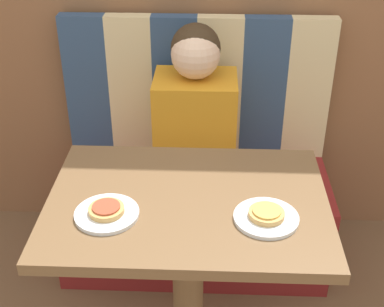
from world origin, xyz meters
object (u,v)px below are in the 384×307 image
at_px(person, 195,111).
at_px(pizza_left, 106,209).
at_px(pizza_right, 266,213).
at_px(plate_left, 107,214).
at_px(plate_right, 266,218).

bearing_deg(person, pizza_left, -107.18).
relative_size(person, pizza_right, 6.60).
bearing_deg(plate_left, plate_right, 0.00).
bearing_deg(pizza_right, pizza_left, 180.00).
relative_size(plate_left, pizza_left, 1.82).
bearing_deg(pizza_right, person, 107.18).
bearing_deg(pizza_left, pizza_right, 0.00).
distance_m(plate_right, pizza_left, 0.45).
bearing_deg(plate_left, pizza_left, 0.00).
xyz_separation_m(person, plate_right, (0.22, -0.72, 0.03)).
bearing_deg(person, pizza_right, -72.82).
xyz_separation_m(pizza_left, pizza_right, (0.45, 0.00, 0.00)).
bearing_deg(plate_right, person, 107.18).
xyz_separation_m(plate_left, pizza_right, (0.45, 0.00, 0.02)).
relative_size(person, pizza_left, 6.60).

